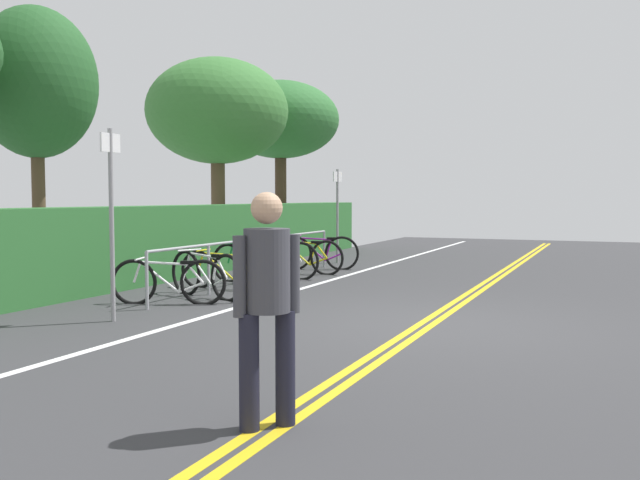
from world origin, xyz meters
The scene contains 19 objects.
ground_plane centered at (0.00, 0.00, -0.03)m, with size 36.74×11.23×0.05m, color #353538.
centre_line_yellow_inner centered at (0.00, -0.08, 0.00)m, with size 33.07×0.10×0.00m, color gold.
centre_line_yellow_outer centered at (0.00, 0.08, 0.00)m, with size 33.07×0.10×0.00m, color gold.
bike_lane_stripe_white centered at (0.00, 2.87, 0.00)m, with size 33.07×0.12×0.00m, color white.
bike_rack centered at (2.76, 3.94, 0.64)m, with size 6.55×0.05×0.85m.
bicycle_0 centered at (0.06, 3.97, 0.34)m, with size 0.68×1.67×0.72m.
bicycle_1 centered at (0.88, 3.84, 0.37)m, with size 0.70×1.72×0.78m.
bicycle_2 centered at (1.88, 4.08, 0.33)m, with size 0.46×1.77×0.71m.
bicycle_3 centered at (2.76, 4.04, 0.36)m, with size 0.46×1.83×0.78m.
bicycle_4 centered at (3.67, 3.93, 0.37)m, with size 0.46×1.73×0.79m.
bicycle_5 centered at (4.62, 3.85, 0.36)m, with size 0.46×1.84×0.76m.
bicycle_6 centered at (5.54, 3.89, 0.37)m, with size 0.63×1.76×0.79m.
pedestrian centered at (-4.32, 0.03, 0.94)m, with size 0.40×0.35×1.64m.
sign_post_near centered at (-1.43, 3.77, 1.47)m, with size 0.36×0.06×2.47m.
sign_post_far centered at (7.09, 4.05, 1.37)m, with size 0.36×0.09×2.28m.
hedge_backdrop centered at (4.26, 5.95, 0.72)m, with size 15.50×0.86×1.43m, color #2D6B30.
tree_mid centered at (1.23, 7.67, 3.67)m, with size 2.21×2.21×5.08m.
tree_far_right centered at (6.50, 7.04, 3.72)m, with size 3.54×3.54×5.05m.
tree_extra centered at (9.82, 6.94, 3.83)m, with size 3.44×3.44×4.99m.
Camera 1 is at (-8.52, -2.16, 1.60)m, focal length 38.92 mm.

